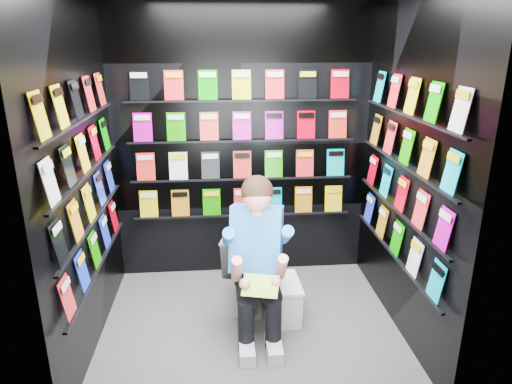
{
  "coord_description": "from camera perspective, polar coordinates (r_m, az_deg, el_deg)",
  "views": [
    {
      "loc": [
        -0.23,
        -3.2,
        2.24
      ],
      "look_at": [
        0.06,
        0.15,
        1.12
      ],
      "focal_mm": 32.0,
      "sensor_mm": 36.0,
      "label": 1
    }
  ],
  "objects": [
    {
      "name": "floor",
      "position": [
        3.91,
        -0.71,
        -16.45
      ],
      "size": [
        2.4,
        2.4,
        0.0
      ],
      "primitive_type": "plane",
      "color": "#595856",
      "rests_on": "ground"
    },
    {
      "name": "wall_back",
      "position": [
        4.31,
        -1.78,
        5.86
      ],
      "size": [
        2.4,
        0.04,
        2.6
      ],
      "primitive_type": "cube",
      "color": "black",
      "rests_on": "floor"
    },
    {
      "name": "wall_front",
      "position": [
        2.4,
        0.95,
        -4.6
      ],
      "size": [
        2.4,
        0.04,
        2.6
      ],
      "primitive_type": "cube",
      "color": "black",
      "rests_on": "floor"
    },
    {
      "name": "wall_left",
      "position": [
        3.47,
        -20.96,
        1.5
      ],
      "size": [
        0.04,
        2.0,
        2.6
      ],
      "primitive_type": "cube",
      "color": "black",
      "rests_on": "floor"
    },
    {
      "name": "wall_right",
      "position": [
        3.63,
        18.47,
        2.48
      ],
      "size": [
        0.04,
        2.0,
        2.6
      ],
      "primitive_type": "cube",
      "color": "black",
      "rests_on": "floor"
    },
    {
      "name": "comics_back",
      "position": [
        4.28,
        -1.75,
        5.84
      ],
      "size": [
        2.1,
        0.06,
        1.37
      ],
      "primitive_type": null,
      "color": "red",
      "rests_on": "wall_back"
    },
    {
      "name": "comics_left",
      "position": [
        3.46,
        -20.49,
        1.6
      ],
      "size": [
        0.06,
        1.7,
        1.37
      ],
      "primitive_type": null,
      "color": "red",
      "rests_on": "wall_left"
    },
    {
      "name": "comics_right",
      "position": [
        3.62,
        18.04,
        2.55
      ],
      "size": [
        0.06,
        1.7,
        1.37
      ],
      "primitive_type": null,
      "color": "red",
      "rests_on": "wall_right"
    },
    {
      "name": "toilet",
      "position": [
        4.05,
        -0.45,
        -9.07
      ],
      "size": [
        0.59,
        0.83,
        0.73
      ],
      "primitive_type": "imported",
      "rotation": [
        0.0,
        0.0,
        2.9
      ],
      "color": "white",
      "rests_on": "floor"
    },
    {
      "name": "longbox",
      "position": [
        3.96,
        3.61,
        -13.41
      ],
      "size": [
        0.24,
        0.41,
        0.3
      ],
      "primitive_type": "cube",
      "rotation": [
        0.0,
        0.0,
        0.03
      ],
      "color": "white",
      "rests_on": "floor"
    },
    {
      "name": "longbox_lid",
      "position": [
        3.88,
        3.66,
        -11.32
      ],
      "size": [
        0.26,
        0.43,
        0.03
      ],
      "primitive_type": "cube",
      "rotation": [
        0.0,
        0.0,
        0.03
      ],
      "color": "white",
      "rests_on": "longbox"
    },
    {
      "name": "reader",
      "position": [
        3.53,
        0.02,
        -6.02
      ],
      "size": [
        0.7,
        0.88,
        1.43
      ],
      "primitive_type": null,
      "rotation": [
        0.0,
        0.0,
        -0.24
      ],
      "color": "blue",
      "rests_on": "toilet"
    },
    {
      "name": "held_comic",
      "position": [
        3.31,
        0.56,
        -11.64
      ],
      "size": [
        0.29,
        0.21,
        0.11
      ],
      "primitive_type": "cube",
      "rotation": [
        -0.96,
        0.0,
        -0.24
      ],
      "color": "green",
      "rests_on": "reader"
    }
  ]
}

